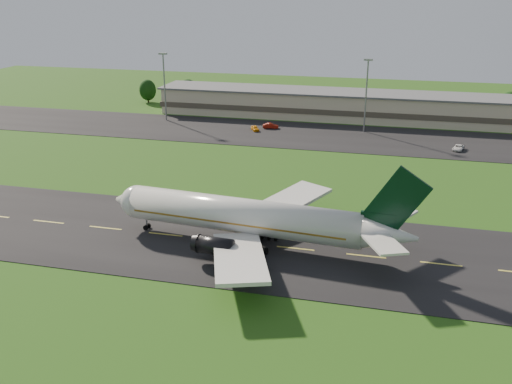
% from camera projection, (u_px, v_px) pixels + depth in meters
% --- Properties ---
extents(ground, '(360.00, 360.00, 0.00)m').
position_uv_depth(ground, '(295.00, 249.00, 89.89)').
color(ground, '#214310').
rests_on(ground, ground).
extents(taxiway, '(220.00, 30.00, 0.10)m').
position_uv_depth(taxiway, '(295.00, 249.00, 89.87)').
color(taxiway, black).
rests_on(taxiway, ground).
extents(apron, '(260.00, 30.00, 0.10)m').
position_uv_depth(apron, '(343.00, 137.00, 155.50)').
color(apron, black).
rests_on(apron, ground).
extents(airliner, '(51.28, 42.02, 15.57)m').
position_uv_depth(airliner, '(248.00, 217.00, 89.99)').
color(airliner, silver).
rests_on(airliner, ground).
extents(terminal, '(145.00, 16.00, 8.40)m').
position_uv_depth(terminal, '(373.00, 107.00, 174.73)').
color(terminal, '#B8A88D').
rests_on(terminal, ground).
extents(light_mast_west, '(2.40, 1.20, 20.35)m').
position_uv_depth(light_mast_west, '(164.00, 79.00, 171.05)').
color(light_mast_west, gray).
rests_on(light_mast_west, ground).
extents(light_mast_centre, '(2.40, 1.20, 20.35)m').
position_uv_depth(light_mast_centre, '(367.00, 87.00, 157.31)').
color(light_mast_centre, gray).
rests_on(light_mast_centre, ground).
extents(tree_line, '(194.00, 8.98, 10.00)m').
position_uv_depth(tree_line, '(470.00, 103.00, 176.82)').
color(tree_line, black).
rests_on(tree_line, ground).
extents(service_vehicle_a, '(3.44, 4.31, 1.38)m').
position_uv_depth(service_vehicle_a, '(255.00, 128.00, 162.44)').
color(service_vehicle_a, orange).
rests_on(service_vehicle_a, apron).
extents(service_vehicle_b, '(4.72, 2.25, 1.49)m').
position_uv_depth(service_vehicle_b, '(271.00, 126.00, 164.87)').
color(service_vehicle_b, maroon).
rests_on(service_vehicle_b, apron).
extents(service_vehicle_c, '(3.44, 5.21, 1.33)m').
position_uv_depth(service_vehicle_c, '(458.00, 148.00, 143.14)').
color(service_vehicle_c, silver).
rests_on(service_vehicle_c, apron).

